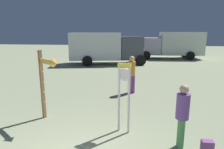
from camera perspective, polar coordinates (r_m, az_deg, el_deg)
name	(u,v)px	position (r m, az deg, el deg)	size (l,w,h in m)	color
standing_clock	(124,92)	(5.68, 3.55, -5.00)	(0.40, 0.20, 2.09)	silver
arrow_sign	(47,75)	(6.65, -18.59, -0.24)	(0.97, 0.77, 2.37)	#9B7247
person_near_clock	(182,114)	(5.27, 19.84, -10.71)	(0.33, 0.33, 1.70)	#4C9252
backpack	(207,149)	(5.47, 25.94, -19.00)	(0.26, 0.21, 0.43)	#804688
person_distant	(132,73)	(9.47, 5.74, 0.56)	(0.35, 0.35, 1.83)	#7E408D
box_truck_near	(105,47)	(18.26, -2.06, 8.09)	(7.11, 3.63, 2.86)	silver
box_truck_far	(174,44)	(23.07, 17.70, 8.42)	(6.75, 2.88, 2.92)	silver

